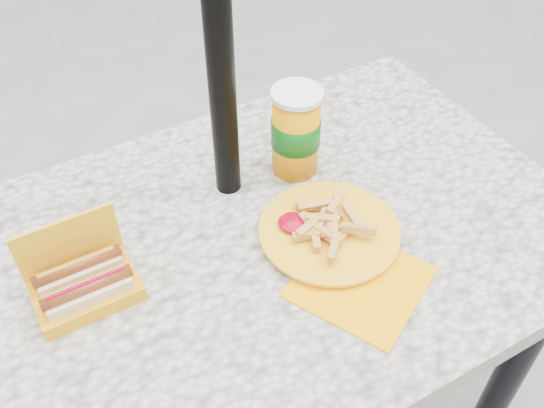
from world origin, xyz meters
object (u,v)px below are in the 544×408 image
umbrella_pole (218,29)px  soda_cup (296,132)px  fries_plate (330,234)px  hotdog_box (84,283)px

umbrella_pole → soda_cup: (0.15, -0.02, -0.25)m
fries_plate → soda_cup: soda_cup is taller
hotdog_box → soda_cup: (0.48, 0.11, 0.06)m
hotdog_box → fries_plate: (0.43, -0.10, -0.02)m
umbrella_pole → hotdog_box: 0.48m
umbrella_pole → soda_cup: 0.29m
fries_plate → soda_cup: 0.23m
fries_plate → soda_cup: bearing=77.1°
fries_plate → soda_cup: size_ratio=2.05×
umbrella_pole → soda_cup: umbrella_pole is taller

